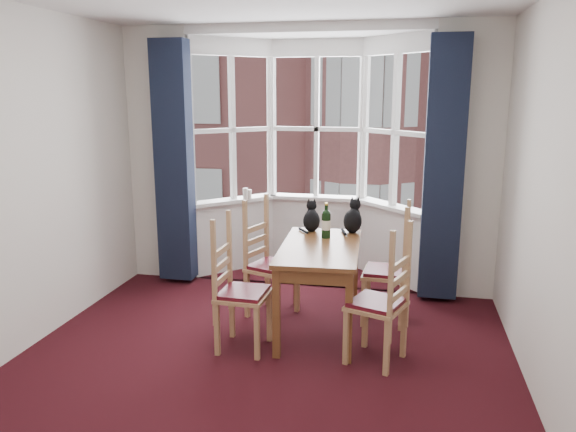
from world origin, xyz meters
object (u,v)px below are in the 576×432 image
(chair_left_far, at_px, (264,266))
(dining_table, at_px, (320,258))
(cat_left, at_px, (312,219))
(chair_right_far, at_px, (395,274))
(cat_right, at_px, (353,219))
(wine_bottle, at_px, (326,223))
(candle_tall, at_px, (245,194))
(chair_right_near, at_px, (387,307))
(candle_short, at_px, (249,194))
(chair_left_near, at_px, (233,294))

(chair_left_far, bearing_deg, dining_table, -27.19)
(chair_left_far, relative_size, cat_left, 2.94)
(chair_left_far, bearing_deg, chair_right_far, 1.20)
(cat_right, bearing_deg, wine_bottle, -129.46)
(cat_right, distance_m, candle_tall, 1.68)
(chair_right_near, height_order, cat_left, cat_left)
(candle_short, bearing_deg, chair_right_near, -50.81)
(cat_left, distance_m, cat_right, 0.40)
(dining_table, xyz_separation_m, candle_short, (-1.09, 1.56, 0.25))
(chair_right_far, xyz_separation_m, cat_left, (-0.82, 0.18, 0.44))
(chair_left_far, bearing_deg, chair_right_near, -34.36)
(wine_bottle, bearing_deg, candle_tall, 131.98)
(cat_right, distance_m, candle_short, 1.67)
(chair_left_near, relative_size, cat_left, 2.94)
(candle_short, bearing_deg, cat_right, -37.78)
(dining_table, height_order, candle_tall, candle_tall)
(chair_left_near, bearing_deg, candle_short, 101.87)
(wine_bottle, distance_m, candle_short, 1.69)
(chair_right_far, bearing_deg, candle_short, 144.54)
(candle_tall, bearing_deg, cat_left, -46.93)
(cat_right, bearing_deg, chair_right_near, -70.28)
(chair_right_near, xyz_separation_m, candle_tall, (-1.73, 2.05, 0.47))
(cat_right, xyz_separation_m, candle_short, (-1.32, 1.02, 0.00))
(candle_tall, bearing_deg, chair_left_near, -76.96)
(chair_left_far, relative_size, candle_tall, 6.77)
(chair_left_near, relative_size, chair_right_near, 1.00)
(wine_bottle, bearing_deg, chair_left_far, 177.49)
(cat_left, distance_m, candle_short, 1.40)
(dining_table, distance_m, chair_left_far, 0.69)
(candle_short, bearing_deg, cat_left, -48.87)
(dining_table, relative_size, candle_short, 11.51)
(dining_table, relative_size, cat_left, 4.14)
(chair_left_near, xyz_separation_m, wine_bottle, (0.67, 0.76, 0.46))
(chair_left_near, xyz_separation_m, chair_right_near, (1.27, -0.04, 0.00))
(cat_right, bearing_deg, chair_right_far, -27.22)
(chair_left_far, relative_size, chair_right_far, 1.00)
(candle_tall, bearing_deg, chair_right_near, -49.80)
(chair_left_near, bearing_deg, cat_left, 63.55)
(chair_right_far, distance_m, wine_bottle, 0.79)
(dining_table, xyz_separation_m, wine_bottle, (0.01, 0.28, 0.26))
(chair_right_far, xyz_separation_m, candle_short, (-1.74, 1.24, 0.45))
(chair_left_far, xyz_separation_m, candle_tall, (-0.54, 1.23, 0.47))
(chair_right_near, distance_m, cat_right, 1.21)
(candle_short, bearing_deg, candle_tall, -140.85)
(chair_left_far, height_order, candle_tall, candle_tall)
(candle_short, bearing_deg, wine_bottle, -49.62)
(cat_right, bearing_deg, chair_left_near, -130.92)
(candle_tall, bearing_deg, cat_right, -36.20)
(candle_tall, relative_size, candle_short, 1.21)
(chair_left_far, distance_m, wine_bottle, 0.76)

